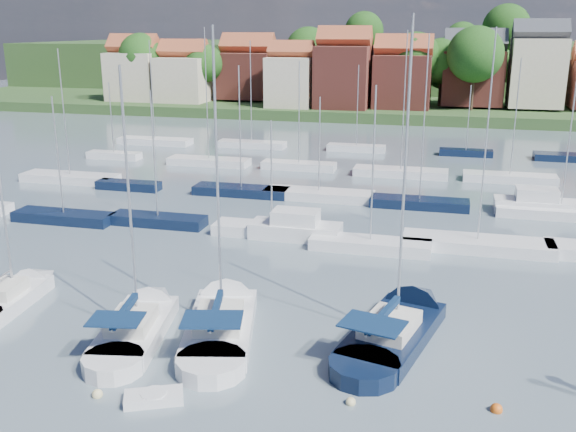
# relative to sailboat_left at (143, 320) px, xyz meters

# --- Properties ---
(ground) EXTENTS (260.00, 260.00, 0.00)m
(ground) POSITION_rel_sailboat_left_xyz_m (9.82, 36.85, -0.36)
(ground) COLOR #4B5966
(ground) RESTS_ON ground
(sailboat_left) EXTENTS (4.92, 11.53, 15.21)m
(sailboat_left) POSITION_rel_sailboat_left_xyz_m (0.00, 0.00, 0.00)
(sailboat_left) COLOR silver
(sailboat_left) RESTS_ON ground
(sailboat_centre) EXTENTS (6.25, 13.17, 17.24)m
(sailboat_centre) POSITION_rel_sailboat_left_xyz_m (4.05, 1.80, -0.01)
(sailboat_centre) COLOR silver
(sailboat_centre) RESTS_ON ground
(sailboat_navy) EXTENTS (6.36, 13.31, 17.76)m
(sailboat_navy) POSITION_rel_sailboat_left_xyz_m (13.81, 3.27, -0.01)
(sailboat_navy) COLOR black
(sailboat_navy) RESTS_ON ground
(sailboat_far) EXTENTS (3.24, 9.30, 12.19)m
(sailboat_far) POSITION_rel_sailboat_left_xyz_m (-8.85, 1.50, -0.01)
(sailboat_far) COLOR silver
(sailboat_far) RESTS_ON ground
(tender) EXTENTS (2.79, 2.12, 0.55)m
(tender) POSITION_rel_sailboat_left_xyz_m (3.83, -6.65, -0.14)
(tender) COLOR silver
(tender) RESTS_ON ground
(buoy_b) EXTENTS (0.49, 0.49, 0.49)m
(buoy_b) POSITION_rel_sailboat_left_xyz_m (1.22, -6.87, -0.36)
(buoy_b) COLOR beige
(buoy_b) RESTS_ON ground
(buoy_c) EXTENTS (0.43, 0.43, 0.43)m
(buoy_c) POSITION_rel_sailboat_left_xyz_m (6.36, -4.00, -0.36)
(buoy_c) COLOR #D85914
(buoy_c) RESTS_ON ground
(buoy_d) EXTENTS (0.44, 0.44, 0.44)m
(buoy_d) POSITION_rel_sailboat_left_xyz_m (12.17, -4.71, -0.36)
(buoy_d) COLOR beige
(buoy_d) RESTS_ON ground
(buoy_e) EXTENTS (0.53, 0.53, 0.53)m
(buoy_e) POSITION_rel_sailboat_left_xyz_m (13.38, 3.38, -0.36)
(buoy_e) COLOR #D85914
(buoy_e) RESTS_ON ground
(buoy_f) EXTENTS (0.52, 0.52, 0.52)m
(buoy_f) POSITION_rel_sailboat_left_xyz_m (18.27, -3.74, -0.36)
(buoy_f) COLOR #D85914
(buoy_f) RESTS_ON ground
(marina_field) EXTENTS (79.62, 41.41, 15.93)m
(marina_field) POSITION_rel_sailboat_left_xyz_m (11.73, 32.00, 0.08)
(marina_field) COLOR silver
(marina_field) RESTS_ON ground
(far_shore_town) EXTENTS (212.46, 90.00, 22.27)m
(far_shore_town) POSITION_rel_sailboat_left_xyz_m (12.05, 129.51, 4.25)
(far_shore_town) COLOR #324B25
(far_shore_town) RESTS_ON ground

